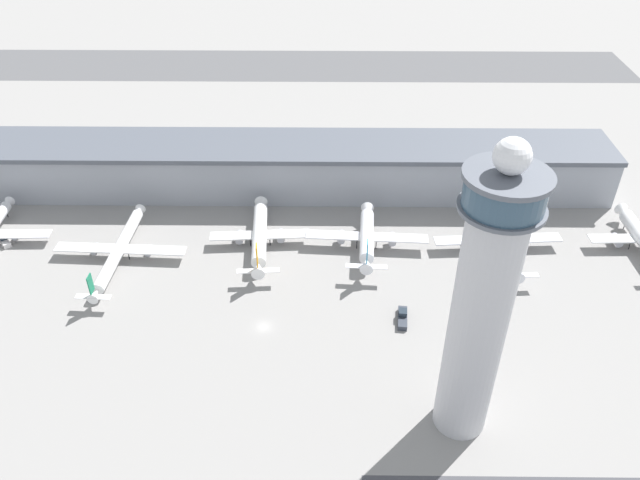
% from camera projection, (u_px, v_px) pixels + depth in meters
% --- Properties ---
extents(ground_plane, '(1000.00, 1000.00, 0.00)m').
position_uv_depth(ground_plane, '(264.00, 327.00, 166.75)').
color(ground_plane, gray).
extents(terminal_building, '(228.88, 25.00, 18.38)m').
position_uv_depth(terminal_building, '(279.00, 167.00, 217.74)').
color(terminal_building, '#9399A3').
rests_on(terminal_building, ground).
extents(runway_strip, '(343.32, 44.00, 0.01)m').
position_uv_depth(runway_strip, '(294.00, 65.00, 321.88)').
color(runway_strip, '#515154').
rests_on(runway_strip, ground).
extents(control_tower, '(15.61, 15.61, 71.24)m').
position_uv_depth(control_tower, '(482.00, 305.00, 121.75)').
color(control_tower, '#BCBCC1').
rests_on(control_tower, ground).
extents(airplane_gate_bravo, '(40.15, 45.63, 11.24)m').
position_uv_depth(airplane_gate_bravo, '(119.00, 250.00, 188.19)').
color(airplane_gate_bravo, white).
rests_on(airplane_gate_bravo, ground).
extents(airplane_gate_charlie, '(31.22, 38.66, 13.48)m').
position_uv_depth(airplane_gate_charlie, '(260.00, 235.00, 193.67)').
color(airplane_gate_charlie, white).
rests_on(airplane_gate_charlie, ground).
extents(airplane_gate_delta, '(37.94, 32.93, 13.87)m').
position_uv_depth(airplane_gate_delta, '(367.00, 236.00, 192.03)').
color(airplane_gate_delta, white).
rests_on(airplane_gate_delta, ground).
extents(airplane_gate_echo, '(39.70, 38.36, 13.29)m').
position_uv_depth(airplane_gate_echo, '(499.00, 239.00, 191.93)').
color(airplane_gate_echo, silver).
rests_on(airplane_gate_echo, ground).
extents(service_truck_fuel, '(3.26, 8.50, 2.82)m').
position_uv_depth(service_truck_fuel, '(403.00, 317.00, 168.32)').
color(service_truck_fuel, black).
rests_on(service_truck_fuel, ground).
extents(service_truck_baggage, '(5.61, 5.93, 2.87)m').
position_uv_depth(service_truck_baggage, '(4.00, 241.00, 196.29)').
color(service_truck_baggage, black).
rests_on(service_truck_baggage, ground).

